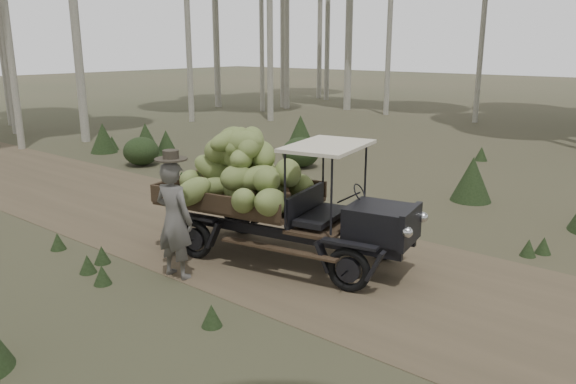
{
  "coord_description": "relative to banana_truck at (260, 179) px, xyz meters",
  "views": [
    {
      "loc": [
        5.49,
        -7.02,
        3.47
      ],
      "look_at": [
        -0.06,
        -0.23,
        1.15
      ],
      "focal_mm": 35.0,
      "sensor_mm": 36.0,
      "label": 1
    }
  ],
  "objects": [
    {
      "name": "undergrowth",
      "position": [
        1.53,
        -1.15,
        -0.77
      ],
      "size": [
        21.86,
        21.82,
        1.38
      ],
      "color": "#233319",
      "rests_on": "ground"
    },
    {
      "name": "banana_truck",
      "position": [
        0.0,
        0.0,
        0.0
      ],
      "size": [
        4.54,
        2.56,
        2.23
      ],
      "rotation": [
        0.0,
        0.0,
        0.19
      ],
      "color": "black",
      "rests_on": "ground"
    },
    {
      "name": "dirt_track",
      "position": [
        0.54,
        0.36,
        -1.31
      ],
      "size": [
        70.0,
        4.0,
        0.01
      ],
      "primitive_type": "cube",
      "color": "brown",
      "rests_on": "ground"
    },
    {
      "name": "ground",
      "position": [
        0.54,
        0.36,
        -1.31
      ],
      "size": [
        120.0,
        120.0,
        0.0
      ],
      "primitive_type": "plane",
      "color": "#473D2B",
      "rests_on": "ground"
    },
    {
      "name": "farmer",
      "position": [
        -0.37,
        -1.52,
        -0.38
      ],
      "size": [
        0.71,
        0.54,
        1.98
      ],
      "rotation": [
        0.0,
        0.0,
        3.25
      ],
      "color": "#575450",
      "rests_on": "ground"
    }
  ]
}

